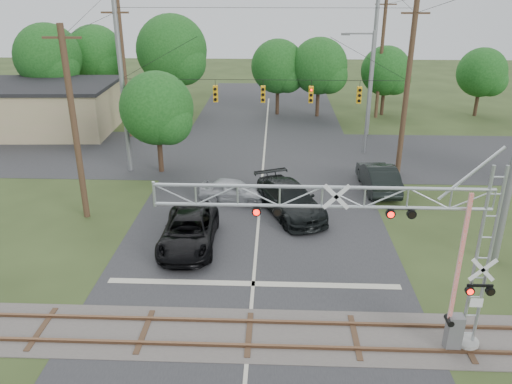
{
  "coord_description": "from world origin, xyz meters",
  "views": [
    {
      "loc": [
        0.9,
        -13.37,
        12.24
      ],
      "look_at": [
        0.04,
        7.5,
        3.61
      ],
      "focal_mm": 35.0,
      "sensor_mm": 36.0,
      "label": 1
    }
  ],
  "objects_px": {
    "pickup_black": "(189,232)",
    "car_dark": "(290,200)",
    "sedan_silver": "(233,190)",
    "crossing_gantry": "(385,238)",
    "commercial_building": "(12,107)",
    "streetlight": "(367,87)",
    "traffic_signal_span": "(277,92)"
  },
  "relations": [
    {
      "from": "pickup_black",
      "to": "car_dark",
      "type": "bearing_deg",
      "value": 36.96
    },
    {
      "from": "sedan_silver",
      "to": "pickup_black",
      "type": "bearing_deg",
      "value": 173.68
    },
    {
      "from": "pickup_black",
      "to": "sedan_silver",
      "type": "xyz_separation_m",
      "value": [
        1.78,
        5.8,
        -0.09
      ]
    },
    {
      "from": "traffic_signal_span",
      "to": "commercial_building",
      "type": "height_order",
      "value": "traffic_signal_span"
    },
    {
      "from": "crossing_gantry",
      "to": "streetlight",
      "type": "distance_m",
      "value": 23.34
    },
    {
      "from": "crossing_gantry",
      "to": "traffic_signal_span",
      "type": "height_order",
      "value": "traffic_signal_span"
    },
    {
      "from": "crossing_gantry",
      "to": "pickup_black",
      "type": "xyz_separation_m",
      "value": [
        -8.03,
        7.28,
        -3.62
      ]
    },
    {
      "from": "sedan_silver",
      "to": "streetlight",
      "type": "xyz_separation_m",
      "value": [
        9.36,
        10.04,
        4.48
      ]
    },
    {
      "from": "pickup_black",
      "to": "commercial_building",
      "type": "xyz_separation_m",
      "value": [
        -19.51,
        21.19,
        1.35
      ]
    },
    {
      "from": "crossing_gantry",
      "to": "pickup_black",
      "type": "bearing_deg",
      "value": 137.8
    },
    {
      "from": "car_dark",
      "to": "commercial_building",
      "type": "distance_m",
      "value": 30.04
    },
    {
      "from": "pickup_black",
      "to": "sedan_silver",
      "type": "distance_m",
      "value": 6.07
    },
    {
      "from": "car_dark",
      "to": "streetlight",
      "type": "distance_m",
      "value": 13.86
    },
    {
      "from": "sedan_silver",
      "to": "streetlight",
      "type": "bearing_deg",
      "value": -32.29
    },
    {
      "from": "traffic_signal_span",
      "to": "crossing_gantry",
      "type": "bearing_deg",
      "value": -78.67
    },
    {
      "from": "sedan_silver",
      "to": "streetlight",
      "type": "distance_m",
      "value": 14.44
    },
    {
      "from": "pickup_black",
      "to": "streetlight",
      "type": "relative_size",
      "value": 0.62
    },
    {
      "from": "pickup_black",
      "to": "streetlight",
      "type": "height_order",
      "value": "streetlight"
    },
    {
      "from": "sedan_silver",
      "to": "commercial_building",
      "type": "height_order",
      "value": "commercial_building"
    },
    {
      "from": "car_dark",
      "to": "commercial_building",
      "type": "relative_size",
      "value": 0.33
    },
    {
      "from": "car_dark",
      "to": "sedan_silver",
      "type": "xyz_separation_m",
      "value": [
        -3.39,
        1.7,
        -0.18
      ]
    },
    {
      "from": "crossing_gantry",
      "to": "sedan_silver",
      "type": "height_order",
      "value": "crossing_gantry"
    },
    {
      "from": "traffic_signal_span",
      "to": "pickup_black",
      "type": "distance_m",
      "value": 12.88
    },
    {
      "from": "traffic_signal_span",
      "to": "streetlight",
      "type": "bearing_deg",
      "value": 35.03
    },
    {
      "from": "traffic_signal_span",
      "to": "streetlight",
      "type": "distance_m",
      "value": 8.31
    },
    {
      "from": "streetlight",
      "to": "pickup_black",
      "type": "bearing_deg",
      "value": -125.12
    },
    {
      "from": "traffic_signal_span",
      "to": "commercial_building",
      "type": "bearing_deg",
      "value": 157.03
    },
    {
      "from": "car_dark",
      "to": "sedan_silver",
      "type": "relative_size",
      "value": 1.48
    },
    {
      "from": "crossing_gantry",
      "to": "car_dark",
      "type": "height_order",
      "value": "crossing_gantry"
    },
    {
      "from": "crossing_gantry",
      "to": "car_dark",
      "type": "relative_size",
      "value": 1.89
    },
    {
      "from": "commercial_building",
      "to": "streetlight",
      "type": "xyz_separation_m",
      "value": [
        30.65,
        -5.35,
        3.04
      ]
    },
    {
      "from": "pickup_black",
      "to": "car_dark",
      "type": "distance_m",
      "value": 6.6
    }
  ]
}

